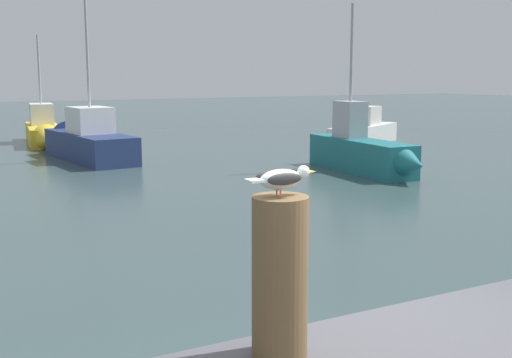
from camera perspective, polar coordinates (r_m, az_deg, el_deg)
The scene contains 6 objects.
mooring_post at distance 3.24m, azimuth 2.13°, elevation -8.73°, with size 0.28×0.28×0.82m, color brown.
seagull at distance 3.12m, azimuth 2.29°, elevation 0.07°, with size 0.39×0.15×0.14m.
boat_white at distance 23.61m, azimuth 9.24°, elevation 4.05°, with size 4.69×3.13×1.43m.
boat_teal at distance 17.00m, azimuth 9.70°, elevation 2.43°, with size 1.18×4.53×4.40m.
boat_yellow at distance 24.72m, azimuth -18.38°, elevation 4.05°, with size 1.64×5.12×4.11m.
boat_navy at distance 20.38m, azimuth -15.13°, elevation 3.32°, with size 1.84×5.53×4.85m.
Camera 1 is at (-2.40, -2.93, 2.58)m, focal length 44.95 mm.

